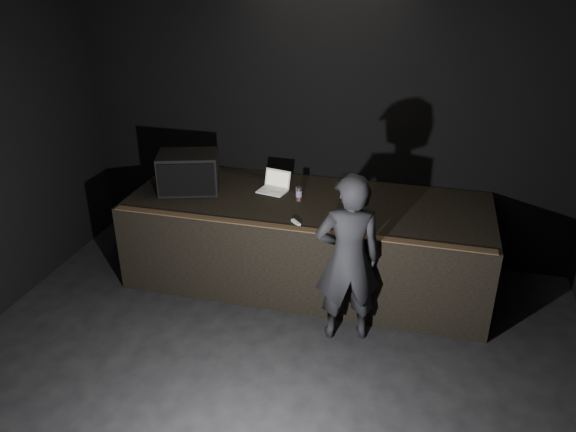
% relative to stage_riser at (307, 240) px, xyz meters
% --- Properties ---
extents(room_walls, '(6.10, 7.10, 3.52)m').
position_rel_stage_riser_xyz_m(room_walls, '(0.00, -2.73, 1.52)').
color(room_walls, black).
rests_on(room_walls, ground).
extents(stage_riser, '(4.00, 1.50, 1.00)m').
position_rel_stage_riser_xyz_m(stage_riser, '(0.00, 0.00, 0.00)').
color(stage_riser, black).
rests_on(stage_riser, ground).
extents(riser_lip, '(3.92, 0.10, 0.01)m').
position_rel_stage_riser_xyz_m(riser_lip, '(0.00, -0.71, 0.51)').
color(riser_lip, brown).
rests_on(riser_lip, stage_riser).
extents(stage_monitor, '(0.78, 0.66, 0.44)m').
position_rel_stage_riser_xyz_m(stage_monitor, '(-1.39, -0.06, 0.72)').
color(stage_monitor, black).
rests_on(stage_monitor, stage_riser).
extents(cable, '(0.97, 0.22, 0.02)m').
position_rel_stage_riser_xyz_m(cable, '(-1.06, 0.58, 0.51)').
color(cable, black).
rests_on(cable, stage_riser).
extents(laptop, '(0.37, 0.34, 0.22)m').
position_rel_stage_riser_xyz_m(laptop, '(-0.44, 0.19, 0.56)').
color(laptop, white).
rests_on(laptop, stage_riser).
extents(beer_can, '(0.07, 0.07, 0.16)m').
position_rel_stage_riser_xyz_m(beer_can, '(-0.10, -0.02, 0.58)').
color(beer_can, silver).
rests_on(beer_can, stage_riser).
extents(plastic_cup, '(0.09, 0.09, 0.11)m').
position_rel_stage_riser_xyz_m(plastic_cup, '(0.28, 0.33, 0.56)').
color(plastic_cup, white).
rests_on(plastic_cup, stage_riser).
extents(wii_remote, '(0.12, 0.12, 0.03)m').
position_rel_stage_riser_xyz_m(wii_remote, '(0.01, -0.59, 0.51)').
color(wii_remote, silver).
rests_on(wii_remote, stage_riser).
extents(person, '(0.73, 0.59, 1.74)m').
position_rel_stage_riser_xyz_m(person, '(0.61, -0.95, 0.37)').
color(person, black).
rests_on(person, ground).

